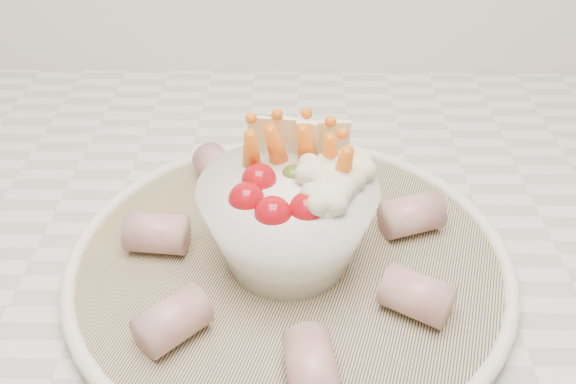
{
  "coord_description": "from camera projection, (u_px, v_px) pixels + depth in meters",
  "views": [
    {
      "loc": [
        0.17,
        0.98,
        1.29
      ],
      "look_at": [
        0.16,
        1.37,
        1.0
      ],
      "focal_mm": 40.0,
      "sensor_mm": 36.0,
      "label": 1
    }
  ],
  "objects": [
    {
      "name": "veggie_bowl",
      "position": [
        291.0,
        216.0,
        0.5
      ],
      "size": [
        0.14,
        0.14,
        0.11
      ],
      "color": "white",
      "rests_on": "serving_platter"
    },
    {
      "name": "cured_meat_rolls",
      "position": [
        288.0,
        243.0,
        0.52
      ],
      "size": [
        0.27,
        0.29,
        0.03
      ],
      "color": "#A24A52",
      "rests_on": "serving_platter"
    },
    {
      "name": "serving_platter",
      "position": [
        290.0,
        262.0,
        0.53
      ],
      "size": [
        0.45,
        0.45,
        0.02
      ],
      "color": "navy",
      "rests_on": "kitchen_counter"
    }
  ]
}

